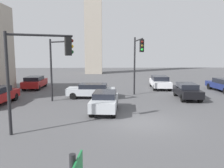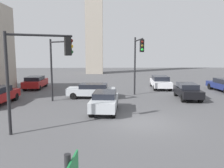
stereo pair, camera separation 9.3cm
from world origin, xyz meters
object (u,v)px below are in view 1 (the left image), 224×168
object	(u,v)px
traffic_light_0	(138,55)
traffic_light_3	(59,58)
car_3	(91,90)
traffic_light_2	(39,61)
car_6	(35,82)
car_2	(187,91)
car_5	(105,101)
car_7	(160,82)

from	to	relation	value
traffic_light_0	traffic_light_3	size ratio (longest dim) A/B	1.06
car_3	traffic_light_2	bearing A→B (deg)	80.85
traffic_light_0	car_6	distance (m)	13.06
car_2	car_5	world-z (taller)	car_5
traffic_light_0	car_5	distance (m)	6.40
traffic_light_2	car_5	distance (m)	5.96
car_2	car_3	distance (m)	8.72
traffic_light_0	traffic_light_3	world-z (taller)	traffic_light_0
traffic_light_3	car_6	xyz separation A→B (m)	(-4.49, 7.88, -2.98)
traffic_light_0	traffic_light_2	size ratio (longest dim) A/B	1.08
traffic_light_0	car_2	distance (m)	5.55
traffic_light_0	car_5	bearing A→B (deg)	-32.73
car_5	car_6	world-z (taller)	same
traffic_light_2	car_5	bearing A→B (deg)	26.11
car_3	car_7	bearing A→B (deg)	-140.31
traffic_light_3	car_6	bearing A→B (deg)	163.97
traffic_light_0	car_3	world-z (taller)	traffic_light_0
traffic_light_3	car_5	bearing A→B (deg)	6.00
car_5	traffic_light_0	bearing A→B (deg)	153.39
traffic_light_3	car_3	xyz separation A→B (m)	(2.42, 2.20, -3.02)
traffic_light_2	car_3	distance (m)	9.72
traffic_light_3	car_6	size ratio (longest dim) A/B	1.23
traffic_light_3	car_7	distance (m)	13.00
traffic_light_2	traffic_light_3	size ratio (longest dim) A/B	0.99
car_3	car_7	xyz separation A→B (m)	(7.66, 5.44, 0.06)
traffic_light_0	traffic_light_3	bearing A→B (deg)	-75.31
traffic_light_2	car_2	distance (m)	13.94
car_2	car_7	xyz separation A→B (m)	(-1.02, 6.17, 0.01)
traffic_light_2	car_6	distance (m)	15.70
car_2	car_5	bearing A→B (deg)	-55.27
traffic_light_0	car_5	size ratio (longest dim) A/B	1.35
car_3	car_5	xyz separation A→B (m)	(1.23, -5.09, 0.06)
car_3	car_6	distance (m)	8.94
car_2	car_6	distance (m)	16.86
traffic_light_2	car_5	size ratio (longest dim) A/B	1.25
car_6	car_3	bearing A→B (deg)	-129.73
car_3	car_5	world-z (taller)	car_5
traffic_light_2	car_3	size ratio (longest dim) A/B	1.15
car_6	car_2	bearing A→B (deg)	-112.63
car_2	traffic_light_2	bearing A→B (deg)	-48.35
traffic_light_2	car_5	world-z (taller)	traffic_light_2
traffic_light_3	traffic_light_2	bearing A→B (deg)	-43.34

